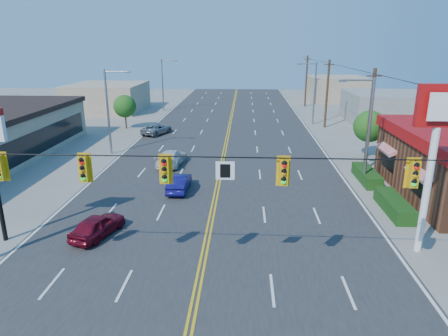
{
  "coord_description": "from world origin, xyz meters",
  "views": [
    {
      "loc": [
        1.94,
        -14.99,
        10.24
      ],
      "look_at": [
        0.6,
        10.75,
        2.2
      ],
      "focal_mm": 32.0,
      "sensor_mm": 36.0,
      "label": 1
    }
  ],
  "objects_px": {
    "kfc_pylon": "(436,136)",
    "car_blue": "(179,183)",
    "car_magenta": "(98,226)",
    "car_white": "(171,158)",
    "car_silver": "(157,129)",
    "signal_span": "(192,184)"
  },
  "relations": [
    {
      "from": "kfc_pylon",
      "to": "car_white",
      "type": "bearing_deg",
      "value": 137.18
    },
    {
      "from": "kfc_pylon",
      "to": "car_blue",
      "type": "distance_m",
      "value": 16.76
    },
    {
      "from": "car_silver",
      "to": "car_blue",
      "type": "bearing_deg",
      "value": 129.49
    },
    {
      "from": "kfc_pylon",
      "to": "car_silver",
      "type": "height_order",
      "value": "kfc_pylon"
    },
    {
      "from": "car_white",
      "to": "car_magenta",
      "type": "bearing_deg",
      "value": 88.04
    },
    {
      "from": "car_blue",
      "to": "car_silver",
      "type": "height_order",
      "value": "car_blue"
    },
    {
      "from": "signal_span",
      "to": "car_silver",
      "type": "relative_size",
      "value": 5.58
    },
    {
      "from": "car_silver",
      "to": "car_magenta",
      "type": "bearing_deg",
      "value": 117.74
    },
    {
      "from": "signal_span",
      "to": "car_silver",
      "type": "bearing_deg",
      "value": 105.03
    },
    {
      "from": "car_white",
      "to": "car_blue",
      "type": "bearing_deg",
      "value": 110.0
    },
    {
      "from": "signal_span",
      "to": "car_blue",
      "type": "relative_size",
      "value": 6.43
    },
    {
      "from": "car_magenta",
      "to": "car_white",
      "type": "bearing_deg",
      "value": -79.24
    },
    {
      "from": "kfc_pylon",
      "to": "car_silver",
      "type": "xyz_separation_m",
      "value": [
        -19.35,
        26.67,
        -5.44
      ]
    },
    {
      "from": "car_magenta",
      "to": "car_white",
      "type": "xyz_separation_m",
      "value": [
        1.65,
        13.64,
        0.05
      ]
    },
    {
      "from": "car_magenta",
      "to": "car_silver",
      "type": "height_order",
      "value": "car_magenta"
    },
    {
      "from": "signal_span",
      "to": "car_blue",
      "type": "height_order",
      "value": "signal_span"
    },
    {
      "from": "car_white",
      "to": "car_silver",
      "type": "bearing_deg",
      "value": -67.42
    },
    {
      "from": "kfc_pylon",
      "to": "car_magenta",
      "type": "bearing_deg",
      "value": 177.84
    },
    {
      "from": "car_blue",
      "to": "kfc_pylon",
      "type": "bearing_deg",
      "value": 150.38
    },
    {
      "from": "car_white",
      "to": "car_silver",
      "type": "distance_m",
      "value": 12.99
    },
    {
      "from": "kfc_pylon",
      "to": "car_white",
      "type": "height_order",
      "value": "kfc_pylon"
    },
    {
      "from": "signal_span",
      "to": "car_magenta",
      "type": "relative_size",
      "value": 6.67
    }
  ]
}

